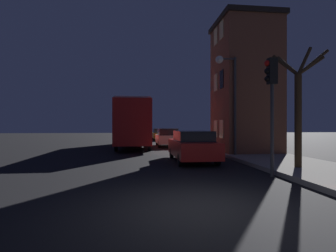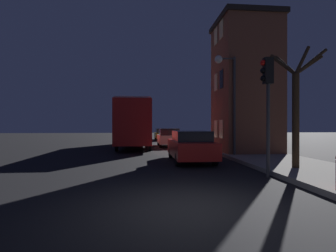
{
  "view_description": "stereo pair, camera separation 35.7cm",
  "coord_description": "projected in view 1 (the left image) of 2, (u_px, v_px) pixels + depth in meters",
  "views": [
    {
      "loc": [
        -1.41,
        -5.57,
        1.77
      ],
      "look_at": [
        0.56,
        11.41,
        1.76
      ],
      "focal_mm": 28.0,
      "sensor_mm": 36.0,
      "label": 1
    },
    {
      "loc": [
        -1.05,
        -5.61,
        1.77
      ],
      "look_at": [
        0.56,
        11.41,
        1.76
      ],
      "focal_mm": 28.0,
      "sensor_mm": 36.0,
      "label": 2
    }
  ],
  "objects": [
    {
      "name": "car_mid_lane",
      "position": [
        167.0,
        137.0,
        22.44
      ],
      "size": [
        1.77,
        4.11,
        1.54
      ],
      "color": "beige",
      "rests_on": "ground"
    },
    {
      "name": "bare_tree",
      "position": [
        299.0,
        103.0,
        10.21
      ],
      "size": [
        2.07,
        1.2,
        4.77
      ],
      "color": "#382819",
      "rests_on": "sidewalk"
    },
    {
      "name": "bus",
      "position": [
        134.0,
        121.0,
        21.56
      ],
      "size": [
        2.5,
        10.55,
        3.66
      ],
      "color": "red",
      "rests_on": "ground"
    },
    {
      "name": "car_far_lane",
      "position": [
        160.0,
        134.0,
        32.41
      ],
      "size": [
        1.81,
        4.78,
        1.43
      ],
      "color": "olive",
      "rests_on": "ground"
    },
    {
      "name": "car_near_lane",
      "position": [
        192.0,
        146.0,
        12.92
      ],
      "size": [
        1.85,
        4.46,
        1.52
      ],
      "color": "#B21E19",
      "rests_on": "ground"
    },
    {
      "name": "traffic_light",
      "position": [
        271.0,
        91.0,
        9.07
      ],
      "size": [
        0.43,
        0.24,
        4.12
      ],
      "color": "#38383A",
      "rests_on": "ground"
    },
    {
      "name": "brick_building",
      "position": [
        245.0,
        85.0,
        16.65
      ],
      "size": [
        3.66,
        4.02,
        8.33
      ],
      "color": "brown",
      "rests_on": "sidewalk"
    },
    {
      "name": "streetlamp",
      "position": [
        228.0,
        85.0,
        14.44
      ],
      "size": [
        1.19,
        0.43,
        5.46
      ],
      "color": "#38383A",
      "rests_on": "sidewalk"
    },
    {
      "name": "ground_plane",
      "position": [
        203.0,
        207.0,
        5.7
      ],
      "size": [
        120.0,
        120.0,
        0.0
      ],
      "primitive_type": "plane",
      "color": "black"
    }
  ]
}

